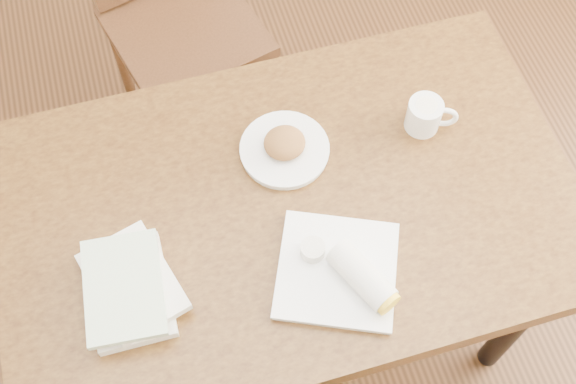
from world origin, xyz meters
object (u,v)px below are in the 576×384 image
object	(u,v)px
plate_scone	(285,147)
book_stack	(129,287)
coffee_mug	(426,115)
table	(288,219)
plate_burrito	(345,272)

from	to	relation	value
plate_scone	book_stack	distance (m)	0.47
plate_scone	coffee_mug	size ratio (longest dim) A/B	1.78
table	book_stack	world-z (taller)	book_stack
book_stack	plate_burrito	bearing A→B (deg)	-11.63
table	coffee_mug	size ratio (longest dim) A/B	11.14
coffee_mug	book_stack	bearing A→B (deg)	-163.19
plate_scone	plate_burrito	distance (m)	0.33
table	coffee_mug	xyz separation A→B (m)	(0.36, 0.11, 0.12)
table	coffee_mug	bearing A→B (deg)	16.82
table	book_stack	size ratio (longest dim) A/B	4.89
plate_scone	plate_burrito	size ratio (longest dim) A/B	0.64
plate_burrito	book_stack	xyz separation A→B (m)	(-0.43, 0.09, 0.01)
plate_burrito	book_stack	size ratio (longest dim) A/B	1.22
table	plate_scone	world-z (taller)	plate_scone
plate_burrito	book_stack	world-z (taller)	plate_burrito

